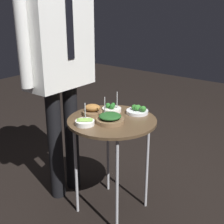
{
  "coord_description": "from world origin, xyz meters",
  "views": [
    {
      "loc": [
        -1.48,
        -1.15,
        1.43
      ],
      "look_at": [
        0.0,
        0.0,
        0.74
      ],
      "focal_mm": 50.0,
      "sensor_mm": 36.0,
      "label": 1
    }
  ],
  "objects_px": {
    "bowl_broccoli_far_rim": "(138,111)",
    "bowl_roast_front_right": "(92,110)",
    "serving_cart": "(112,128)",
    "bowl_broccoli_near_rim": "(112,109)",
    "waiter_figure": "(58,52)",
    "bowl_spinach_front_center": "(110,119)",
    "bowl_asparagus_back_left": "(85,122)"
  },
  "relations": [
    {
      "from": "bowl_broccoli_far_rim",
      "to": "waiter_figure",
      "type": "bearing_deg",
      "value": 114.77
    },
    {
      "from": "bowl_broccoli_far_rim",
      "to": "bowl_roast_front_right",
      "type": "height_order",
      "value": "bowl_roast_front_right"
    },
    {
      "from": "bowl_asparagus_back_left",
      "to": "serving_cart",
      "type": "bearing_deg",
      "value": -22.7
    },
    {
      "from": "bowl_broccoli_near_rim",
      "to": "bowl_asparagus_back_left",
      "type": "distance_m",
      "value": 0.3
    },
    {
      "from": "bowl_broccoli_near_rim",
      "to": "bowl_asparagus_back_left",
      "type": "height_order",
      "value": "bowl_broccoli_near_rim"
    },
    {
      "from": "bowl_asparagus_back_left",
      "to": "waiter_figure",
      "type": "height_order",
      "value": "waiter_figure"
    },
    {
      "from": "serving_cart",
      "to": "bowl_asparagus_back_left",
      "type": "relative_size",
      "value": 5.29
    },
    {
      "from": "bowl_broccoli_near_rim",
      "to": "bowl_roast_front_right",
      "type": "bearing_deg",
      "value": 157.11
    },
    {
      "from": "bowl_asparagus_back_left",
      "to": "bowl_roast_front_right",
      "type": "bearing_deg",
      "value": 25.99
    },
    {
      "from": "bowl_spinach_front_center",
      "to": "waiter_figure",
      "type": "xyz_separation_m",
      "value": [
        0.02,
        0.45,
        0.37
      ]
    },
    {
      "from": "serving_cart",
      "to": "bowl_roast_front_right",
      "type": "height_order",
      "value": "bowl_roast_front_right"
    },
    {
      "from": "bowl_spinach_front_center",
      "to": "bowl_broccoli_near_rim",
      "type": "relative_size",
      "value": 1.28
    },
    {
      "from": "bowl_spinach_front_center",
      "to": "serving_cart",
      "type": "bearing_deg",
      "value": 25.6
    },
    {
      "from": "bowl_broccoli_near_rim",
      "to": "waiter_figure",
      "type": "height_order",
      "value": "waiter_figure"
    },
    {
      "from": "serving_cart",
      "to": "waiter_figure",
      "type": "relative_size",
      "value": 0.4
    },
    {
      "from": "serving_cart",
      "to": "bowl_roast_front_right",
      "type": "bearing_deg",
      "value": 95.73
    },
    {
      "from": "bowl_asparagus_back_left",
      "to": "bowl_roast_front_right",
      "type": "height_order",
      "value": "bowl_asparagus_back_left"
    },
    {
      "from": "bowl_roast_front_right",
      "to": "bowl_asparagus_back_left",
      "type": "bearing_deg",
      "value": -154.01
    },
    {
      "from": "bowl_asparagus_back_left",
      "to": "bowl_spinach_front_center",
      "type": "bearing_deg",
      "value": -38.72
    },
    {
      "from": "bowl_roast_front_right",
      "to": "waiter_figure",
      "type": "relative_size",
      "value": 0.08
    },
    {
      "from": "bowl_spinach_front_center",
      "to": "bowl_asparagus_back_left",
      "type": "distance_m",
      "value": 0.16
    },
    {
      "from": "serving_cart",
      "to": "bowl_broccoli_far_rim",
      "type": "height_order",
      "value": "bowl_broccoli_far_rim"
    },
    {
      "from": "bowl_broccoli_far_rim",
      "to": "bowl_roast_front_right",
      "type": "xyz_separation_m",
      "value": [
        -0.21,
        0.22,
        0.01
      ]
    },
    {
      "from": "bowl_spinach_front_center",
      "to": "bowl_broccoli_near_rim",
      "type": "bearing_deg",
      "value": 35.15
    },
    {
      "from": "bowl_asparagus_back_left",
      "to": "waiter_figure",
      "type": "distance_m",
      "value": 0.54
    },
    {
      "from": "bowl_spinach_front_center",
      "to": "bowl_asparagus_back_left",
      "type": "xyz_separation_m",
      "value": [
        -0.12,
        0.1,
        -0.01
      ]
    },
    {
      "from": "serving_cart",
      "to": "bowl_roast_front_right",
      "type": "xyz_separation_m",
      "value": [
        -0.02,
        0.15,
        0.09
      ]
    },
    {
      "from": "bowl_broccoli_far_rim",
      "to": "waiter_figure",
      "type": "relative_size",
      "value": 0.09
    },
    {
      "from": "bowl_asparagus_back_left",
      "to": "bowl_broccoli_near_rim",
      "type": "bearing_deg",
      "value": 4.23
    },
    {
      "from": "serving_cart",
      "to": "bowl_asparagus_back_left",
      "type": "height_order",
      "value": "bowl_asparagus_back_left"
    },
    {
      "from": "bowl_broccoli_near_rim",
      "to": "waiter_figure",
      "type": "relative_size",
      "value": 0.08
    },
    {
      "from": "serving_cart",
      "to": "bowl_broccoli_near_rim",
      "type": "relative_size",
      "value": 4.97
    }
  ]
}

